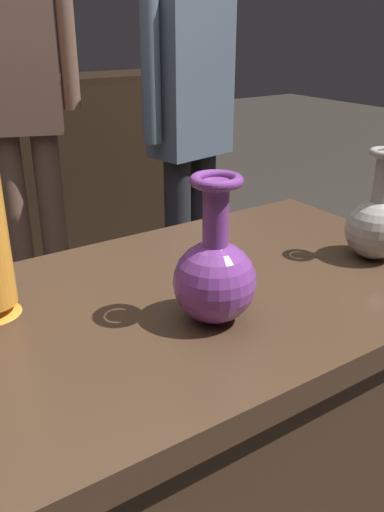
% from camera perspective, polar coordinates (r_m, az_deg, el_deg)
% --- Properties ---
extents(display_plinth, '(1.20, 0.64, 0.80)m').
position_cam_1_polar(display_plinth, '(1.23, -1.87, -20.96)').
color(display_plinth, '#422D1E').
rests_on(display_plinth, ground_plane).
extents(vase_centerpiece, '(0.14, 0.14, 0.25)m').
position_cam_1_polar(vase_centerpiece, '(0.89, 2.42, -1.91)').
color(vase_centerpiece, '#7A388E').
rests_on(vase_centerpiece, display_plinth).
extents(vase_tall_behind, '(0.13, 0.13, 0.23)m').
position_cam_1_polar(vase_tall_behind, '(1.19, 18.91, 3.18)').
color(vase_tall_behind, gray).
rests_on(vase_tall_behind, display_plinth).
extents(visitor_center_back, '(0.44, 0.28, 1.73)m').
position_cam_1_polar(visitor_center_back, '(2.29, -17.93, 16.61)').
color(visitor_center_back, brown).
rests_on(visitor_center_back, ground_plane).
extents(visitor_near_right, '(0.46, 0.24, 1.55)m').
position_cam_1_polar(visitor_near_right, '(2.21, -0.19, 14.35)').
color(visitor_near_right, '#232328').
rests_on(visitor_near_right, ground_plane).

